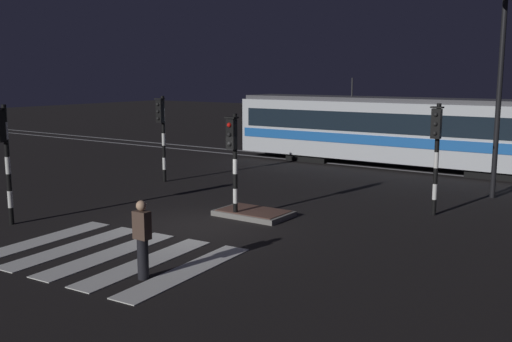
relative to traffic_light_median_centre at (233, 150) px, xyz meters
The scene contains 12 objects.
ground_plane 2.52m from the traffic_light_median_centre, 102.43° to the right, with size 120.00×120.00×0.00m, color black.
rail_near 11.75m from the traffic_light_median_centre, 91.50° to the left, with size 80.00×0.12×0.03m, color #59595E.
rail_far 13.16m from the traffic_light_median_centre, 91.34° to the left, with size 80.00×0.12×0.03m, color #59595E.
crosswalk_zebra 5.10m from the traffic_light_median_centre, 93.73° to the right, with size 5.70×4.48×0.02m.
traffic_island 2.11m from the traffic_light_median_centre, 59.80° to the left, with size 2.26×1.41×0.18m.
traffic_light_median_centre is the anchor object (origin of this frame).
traffic_light_corner_far_left 6.83m from the traffic_light_median_centre, 151.55° to the left, with size 0.36×0.42×3.47m.
traffic_light_corner_far_right 6.16m from the traffic_light_median_centre, 37.76° to the left, with size 0.36×0.42×3.45m.
traffic_light_corner_near_left 6.54m from the traffic_light_median_centre, 138.43° to the right, with size 0.36×0.42×3.48m.
street_lamp_trackside_right 9.65m from the traffic_light_median_centre, 51.98° to the left, with size 0.44×1.21×7.18m.
tram 12.28m from the traffic_light_median_centre, 88.04° to the left, with size 16.30×2.58×4.15m.
pedestrian_waiting_at_kerb 5.73m from the traffic_light_median_centre, 73.35° to the right, with size 0.36×0.24×1.71m.
Camera 1 is at (10.67, -12.46, 4.31)m, focal length 41.08 mm.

